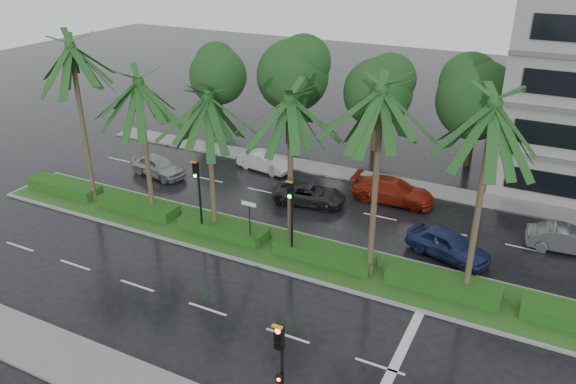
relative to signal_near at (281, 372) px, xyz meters
The scene contains 17 objects.
ground 11.42m from the signal_near, 122.58° to the left, with size 120.00×120.00×0.00m, color black.
far_sidewalk 22.35m from the signal_near, 105.67° to the left, with size 40.00×2.00×0.12m, color slate.
median 12.24m from the signal_near, 120.00° to the left, with size 36.00×4.00×0.15m.
hedge 12.17m from the signal_near, 120.00° to the left, with size 35.20×1.40×0.60m.
lane_markings 9.76m from the signal_near, 108.30° to the left, with size 34.00×13.06×0.01m.
palm_row 13.81m from the signal_near, 124.86° to the left, with size 26.30×4.20×10.16m.
signal_near is the anchor object (origin of this frame).
signal_median_left 13.93m from the signal_near, 135.91° to the left, with size 0.34×0.42×4.36m.
signal_median_right 10.69m from the signal_near, 114.91° to the left, with size 0.34×0.42×4.36m.
street_sign 12.11m from the signal_near, 125.34° to the left, with size 0.95×0.09×2.60m.
bg_trees 27.56m from the signal_near, 100.54° to the left, with size 33.21×5.68×8.21m.
car_silver 23.37m from the signal_near, 138.68° to the left, with size 4.20×1.69×1.43m, color #93979A.
car_white 22.70m from the signal_near, 120.54° to the left, with size 3.96×1.38×1.31m, color #B3B3B3.
car_darkgrey 17.54m from the signal_near, 111.89° to the left, with size 4.44×2.05×1.23m, color #242427.
car_red 18.93m from the signal_near, 96.09° to the left, with size 5.09×2.07×1.48m, color maroon.
car_blue 13.98m from the signal_near, 79.61° to the left, with size 4.37×1.76×1.49m, color navy.
car_grey 18.94m from the signal_near, 65.26° to the left, with size 4.00×1.40×1.32m, color #4E5052.
Camera 1 is at (12.43, -21.54, 15.24)m, focal length 35.00 mm.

